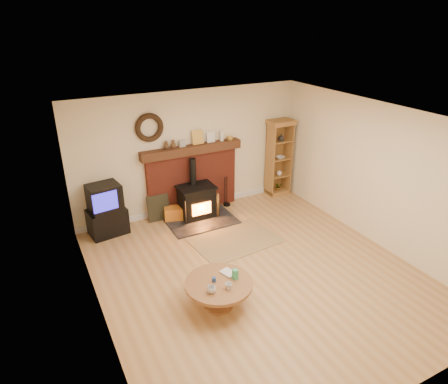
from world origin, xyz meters
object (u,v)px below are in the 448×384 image
tv_unit (106,211)px  curio_cabinet (278,158)px  wood_stove (197,203)px  coffee_table (219,287)px

tv_unit → curio_cabinet: curio_cabinet is taller
curio_cabinet → wood_stove: bearing=-172.7°
tv_unit → curio_cabinet: (4.03, 0.08, 0.40)m
tv_unit → coffee_table: bearing=-71.6°
curio_cabinet → coffee_table: bearing=-135.6°
coffee_table → tv_unit: bearing=108.4°
wood_stove → tv_unit: wood_stove is taller
wood_stove → coffee_table: wood_stove is taller
coffee_table → wood_stove: bearing=72.5°
tv_unit → curio_cabinet: 4.05m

